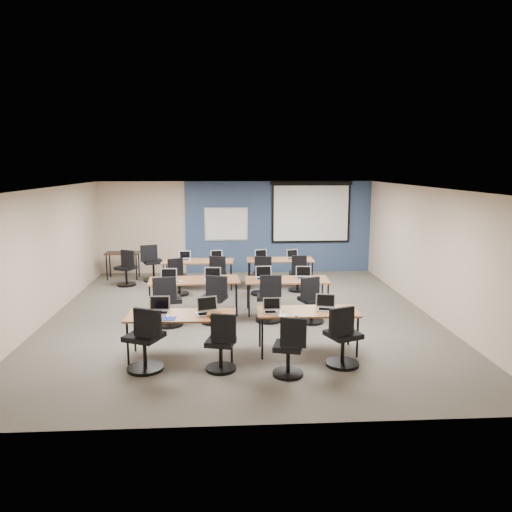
{
  "coord_description": "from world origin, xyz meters",
  "views": [
    {
      "loc": [
        -0.31,
        -10.15,
        3.14
      ],
      "look_at": [
        0.33,
        0.4,
        1.23
      ],
      "focal_mm": 35.0,
      "sensor_mm": 36.0,
      "label": 1
    }
  ],
  "objects": [
    {
      "name": "task_chair_11",
      "position": [
        1.5,
        2.05,
        0.39
      ],
      "size": [
        0.46,
        0.46,
        0.95
      ],
      "rotation": [
        0.0,
        0.0,
        -0.04
      ],
      "color": "black",
      "rests_on": "floor"
    },
    {
      "name": "task_chair_1",
      "position": [
        -0.4,
        -2.84,
        0.39
      ],
      "size": [
        0.48,
        0.48,
        0.96
      ],
      "rotation": [
        0.0,
        0.0,
        -0.25
      ],
      "color": "black",
      "rests_on": "floor"
    },
    {
      "name": "task_chair_10",
      "position": [
        0.55,
        1.77,
        0.41
      ],
      "size": [
        0.51,
        0.51,
        0.99
      ],
      "rotation": [
        0.0,
        0.0,
        -0.19
      ],
      "color": "black",
      "rests_on": "floor"
    },
    {
      "name": "task_chair_4",
      "position": [
        -1.47,
        -0.56,
        0.43
      ],
      "size": [
        0.56,
        0.56,
        1.03
      ],
      "rotation": [
        0.0,
        0.0,
        0.19
      ],
      "color": "black",
      "rests_on": "floor"
    },
    {
      "name": "projector_screen",
      "position": [
        2.2,
        4.41,
        1.89
      ],
      "size": [
        2.4,
        0.1,
        1.82
      ],
      "color": "black",
      "rests_on": "wall_back"
    },
    {
      "name": "coffee_cup",
      "position": [
        0.52,
        -2.35,
        0.77
      ],
      "size": [
        0.09,
        0.09,
        0.06
      ],
      "primitive_type": "imported",
      "rotation": [
        0.0,
        0.0,
        0.31
      ],
      "color": "silver",
      "rests_on": "snack_plate"
    },
    {
      "name": "wall_left",
      "position": [
        -4.0,
        0.0,
        1.35
      ],
      "size": [
        0.04,
        9.0,
        2.7
      ],
      "primitive_type": "cube",
      "color": "beige",
      "rests_on": "ground"
    },
    {
      "name": "mouse_8",
      "position": [
        -1.24,
        2.53,
        0.74
      ],
      "size": [
        0.07,
        0.1,
        0.03
      ],
      "primitive_type": "ellipsoid",
      "rotation": [
        0.0,
        0.0,
        -0.15
      ],
      "color": "white",
      "rests_on": "training_table_back_left"
    },
    {
      "name": "laptop_9",
      "position": [
        -0.56,
        2.67,
        0.79
      ],
      "size": [
        0.31,
        0.26,
        0.24
      ],
      "rotation": [
        0.0,
        0.0,
        0.22
      ],
      "color": "#9F9FA9",
      "rests_on": "training_table_back_left"
    },
    {
      "name": "training_table_mid_left",
      "position": [
        -1.0,
        0.37,
        0.69
      ],
      "size": [
        1.93,
        0.8,
        0.73
      ],
      "rotation": [
        0.0,
        0.0,
        0.07
      ],
      "color": "brown",
      "rests_on": "floor"
    },
    {
      "name": "mouse_9",
      "position": [
        -0.34,
        2.49,
        0.74
      ],
      "size": [
        0.08,
        0.11,
        0.04
      ],
      "primitive_type": "ellipsoid",
      "rotation": [
        0.0,
        0.0,
        -0.13
      ],
      "color": "white",
      "rests_on": "training_table_back_left"
    },
    {
      "name": "wall_front",
      "position": [
        0.0,
        -4.5,
        1.35
      ],
      "size": [
        8.0,
        0.04,
        2.7
      ],
      "primitive_type": "cube",
      "color": "beige",
      "rests_on": "ground"
    },
    {
      "name": "laptop_7",
      "position": [
        1.38,
        0.36,
        0.79
      ],
      "size": [
        0.33,
        0.28,
        0.25
      ],
      "rotation": [
        0.0,
        0.0,
        -0.1
      ],
      "color": "silver",
      "rests_on": "training_table_mid_right"
    },
    {
      "name": "spare_chair_b",
      "position": [
        -2.94,
        2.91,
        0.4
      ],
      "size": [
        0.55,
        0.5,
        0.98
      ],
      "rotation": [
        0.0,
        0.0,
        -0.49
      ],
      "color": "black",
      "rests_on": "floor"
    },
    {
      "name": "task_chair_7",
      "position": [
        1.39,
        -0.55,
        0.4
      ],
      "size": [
        0.52,
        0.5,
        0.98
      ],
      "rotation": [
        0.0,
        0.0,
        0.37
      ],
      "color": "black",
      "rests_on": "floor"
    },
    {
      "name": "mouse_3",
      "position": [
        1.72,
        -2.35,
        0.74
      ],
      "size": [
        0.07,
        0.1,
        0.03
      ],
      "primitive_type": "ellipsoid",
      "rotation": [
        0.0,
        0.0,
        -0.13
      ],
      "color": "white",
      "rests_on": "training_table_front_right"
    },
    {
      "name": "snack_bowl",
      "position": [
        -0.51,
        -2.34,
        0.76
      ],
      "size": [
        0.33,
        0.33,
        0.07
      ],
      "primitive_type": "imported",
      "rotation": [
        0.0,
        0.0,
        -0.17
      ],
      "color": "brown",
      "rests_on": "training_table_front_left"
    },
    {
      "name": "laptop_3",
      "position": [
        1.39,
        -2.04,
        0.79
      ],
      "size": [
        0.33,
        0.28,
        0.25
      ],
      "rotation": [
        0.0,
        0.0,
        -0.25
      ],
      "color": "silver",
      "rests_on": "training_table_front_right"
    },
    {
      "name": "laptop_2",
      "position": [
        0.45,
        -2.14,
        0.79
      ],
      "size": [
        0.3,
        0.25,
        0.23
      ],
      "rotation": [
        0.0,
        0.0,
        0.0
      ],
      "color": "#ADADB0",
      "rests_on": "training_table_front_right"
    },
    {
      "name": "laptop_4",
      "position": [
        -1.54,
        0.25,
        0.79
      ],
      "size": [
        0.35,
        0.29,
        0.26
      ],
      "rotation": [
        0.0,
        0.0,
        -0.05
      ],
      "color": "#B5B5B6",
      "rests_on": "training_table_mid_left"
    },
    {
      "name": "mouse_7",
      "position": [
        1.57,
        0.18,
        0.74
      ],
      "size": [
        0.09,
        0.11,
        0.04
      ],
      "primitive_type": "ellipsoid",
      "rotation": [
        0.0,
        0.0,
        -0.3
      ],
      "color": "white",
      "rests_on": "training_table_mid_right"
    },
    {
      "name": "training_table_mid_right",
      "position": [
        1.0,
        0.27,
        0.68
      ],
      "size": [
        1.79,
        0.75,
        0.73
      ],
      "rotation": [
        0.0,
        0.0,
        -0.03
      ],
      "color": "brown",
      "rests_on": "floor"
    },
    {
      "name": "ceiling",
      "position": [
        0.0,
        0.0,
        2.7
      ],
      "size": [
        8.0,
        9.0,
        0.02
      ],
      "primitive_type": "cube",
      "color": "white",
      "rests_on": "ground"
    },
    {
      "name": "training_table_back_left",
      "position": [
        -1.04,
        2.55,
        0.69
      ],
      "size": [
        1.82,
        0.76,
        0.73
      ],
      "rotation": [
        0.0,
        0.0,
        -0.05
      ],
      "color": "#9E7045",
      "rests_on": "floor"
    },
    {
      "name": "training_table_back_right",
      "position": [
        1.1,
        2.63,
        0.68
      ],
      "size": [
        1.74,
        0.72,
        0.73
      ],
      "rotation": [
        0.0,
        0.0,
        -0.03
      ],
      "color": "brown",
      "rests_on": "floor"
    },
    {
      "name": "snack_plate",
      "position": [
        0.59,
        -2.36,
        0.74
      ],
      "size": [
        0.18,
        0.18,
        0.01
      ],
      "primitive_type": "cylinder",
      "rotation": [
        0.0,
        0.0,
        0.08
      ],
      "color": "white",
      "rests_on": "training_table_front_right"
    },
    {
      "name": "task_chair_6",
      "position": [
        0.55,
        -0.41,
        0.42
      ],
      "size": [
        0.53,
        0.53,
        1.01
      ],
      "rotation": [
        0.0,
        0.0,
        -0.1
      ],
      "color": "black",
      "rests_on": "floor"
    },
    {
      "name": "mouse_5",
      "position": [
        -0.36,
        0.18,
        0.74
      ],
      "size": [
        0.07,
        0.11,
        0.04
      ],
      "primitive_type": "ellipsoid",
      "rotation": [
        0.0,
        0.0,
        0.1
      ],
      "color": "white",
      "rests_on": "training_table_mid_left"
    },
    {
      "name": "mouse_11",
      "position": [
        1.68,
        2.44,
        0.74
      ],
      "size": [
        0.08,
        0.11,
        0.03
      ],
      "primitive_type": "ellipsoid",
      "rotation": [
        0.0,
        0.0,
        -0.19
      ],
      "color": "white",
      "rests_on": "training_table_back_right"
    },
    {
      "name": "mouse_6",
      "position": [
        0.8,
        0.08,
        0.74
      ],
      "size": [
        0.07,
        0.11,
        0.04
      ],
      "primitive_type": "ellipsoid",
      "rotation": [
        0.0,
        0.0,
        0.07
      ],
      "color": "white",
      "rests_on": "training_table_mid_right"
    },
    {
      "name": "blue_mousepad",
      "position": [
        -1.26,
        -2.41,
        0.73
      ],
      "size": [
        0.28,
        0.24,
        0.01
      ],
      "primitive_type": "cube",
      "rotation": [
        0.0,
        0.0,
        -0.08
      ],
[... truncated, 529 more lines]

